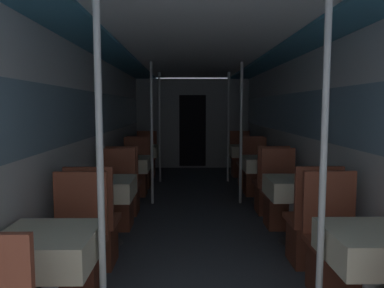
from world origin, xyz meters
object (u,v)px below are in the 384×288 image
object	(u,v)px
chair_left_near_3	(140,172)
dining_table_left_0	(48,253)
chair_right_far_1	(281,203)
support_pole_right_2	(241,134)
dining_table_right_1	(294,190)
dining_table_right_3	(245,152)
chair_right_far_3	(241,163)
support_pole_left_0	(100,174)
chair_right_near_1	(311,234)
dining_table_left_1	(107,191)
support_pole_left_3	(160,128)
support_pole_left_2	(152,134)
support_pole_right_3	(228,127)
chair_right_far_2	(255,177)
chair_left_far_1	(117,204)
chair_left_far_2	(136,178)
dining_table_right_2	(262,166)
chair_right_near_3	(249,172)
chair_left_near_2	(125,193)
support_pole_right_0	(323,173)
chair_left_near_1	(94,236)
chair_left_far_3	(146,163)
chair_right_far_0	(335,259)
dining_table_right_0	(373,251)
chair_left_far_0	(76,261)
dining_table_left_3	(143,152)
dining_table_left_2	(130,166)
chair_right_near_2	(270,193)

from	to	relation	value
chair_left_near_3	dining_table_left_0	bearing A→B (deg)	-90.00
chair_right_far_1	support_pole_right_2	world-z (taller)	support_pole_right_2
dining_table_right_1	dining_table_right_3	xyz separation A→B (m)	(0.00, 3.40, 0.00)
chair_right_far_3	dining_table_right_3	bearing A→B (deg)	90.00
support_pole_left_0	chair_right_near_1	size ratio (longest dim) A/B	2.24
dining_table_left_1	support_pole_left_3	distance (m)	3.45
support_pole_left_2	support_pole_right_3	distance (m)	2.17
chair_right_far_2	dining_table_left_0	bearing A→B (deg)	63.07
chair_left_far_1	chair_left_far_2	world-z (taller)	same
dining_table_right_2	support_pole_right_2	world-z (taller)	support_pole_right_2
chair_right_near_1	chair_right_near_3	size ratio (longest dim) A/B	1.00
dining_table_left_1	support_pole_right_3	xyz separation A→B (m)	(1.68, 3.40, 0.49)
support_pole_left_0	chair_left_far_2	size ratio (longest dim) A/B	2.24
chair_right_near_3	support_pole_right_3	distance (m)	1.02
dining_table_left_0	chair_right_near_1	distance (m)	2.33
chair_left_near_2	support_pole_right_0	xyz separation A→B (m)	(1.68, -2.83, 0.78)
support_pole_left_2	dining_table_right_1	xyz separation A→B (m)	(1.68, -1.70, -0.49)
chair_left_near_1	chair_right_far_1	size ratio (longest dim) A/B	1.00
chair_left_far_3	chair_right_far_0	world-z (taller)	same
chair_right_near_1	dining_table_right_0	bearing A→B (deg)	-90.00
chair_left_near_1	dining_table_right_1	world-z (taller)	chair_left_near_1
support_pole_right_3	chair_left_near_3	bearing A→B (deg)	-161.45
chair_left_near_3	chair_right_far_3	size ratio (longest dim) A/B	1.00
support_pole_right_2	chair_left_far_1	bearing A→B (deg)	-145.99
chair_left_far_0	dining_table_left_1	world-z (taller)	chair_left_far_0
chair_left_far_0	dining_table_left_3	distance (m)	4.54
support_pole_right_0	chair_left_near_2	bearing A→B (deg)	120.68
dining_table_left_3	chair_left_far_3	bearing A→B (deg)	90.00
dining_table_left_2	dining_table_right_0	size ratio (longest dim) A/B	1.00
chair_right_far_0	chair_right_far_3	bearing A→B (deg)	-90.00
dining_table_left_2	support_pole_left_2	size ratio (longest dim) A/B	0.33
support_pole_right_0	chair_right_far_2	xyz separation A→B (m)	(0.33, 3.96, -0.78)
chair_left_near_2	chair_right_far_2	world-z (taller)	same
chair_right_far_0	support_pole_right_2	world-z (taller)	support_pole_right_2
support_pole_left_2	chair_left_near_3	size ratio (longest dim) A/B	2.24
chair_left_far_3	dining_table_right_3	xyz separation A→B (m)	(2.01, -0.56, 0.29)
dining_table_right_1	dining_table_right_0	bearing A→B (deg)	-90.00
support_pole_left_2	chair_right_near_1	bearing A→B (deg)	-53.39
support_pole_left_0	chair_left_near_1	distance (m)	1.42
chair_left_far_1	support_pole_right_0	distance (m)	2.92
chair_left_far_3	chair_right_far_2	world-z (taller)	same
chair_left_far_1	chair_right_near_1	world-z (taller)	same
chair_right_far_0	chair_right_far_2	world-z (taller)	same
chair_right_far_1	chair_right_near_2	size ratio (longest dim) A/B	1.00
chair_left_near_2	chair_right_near_2	distance (m)	2.01
dining_table_left_3	chair_right_near_2	world-z (taller)	chair_right_near_2
support_pole_left_3	chair_right_far_0	bearing A→B (deg)	-69.65
dining_table_left_2	chair_right_far_3	distance (m)	3.04
chair_left_near_1	chair_right_near_2	distance (m)	2.63
dining_table_left_3	support_pole_right_0	size ratio (longest dim) A/B	0.33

